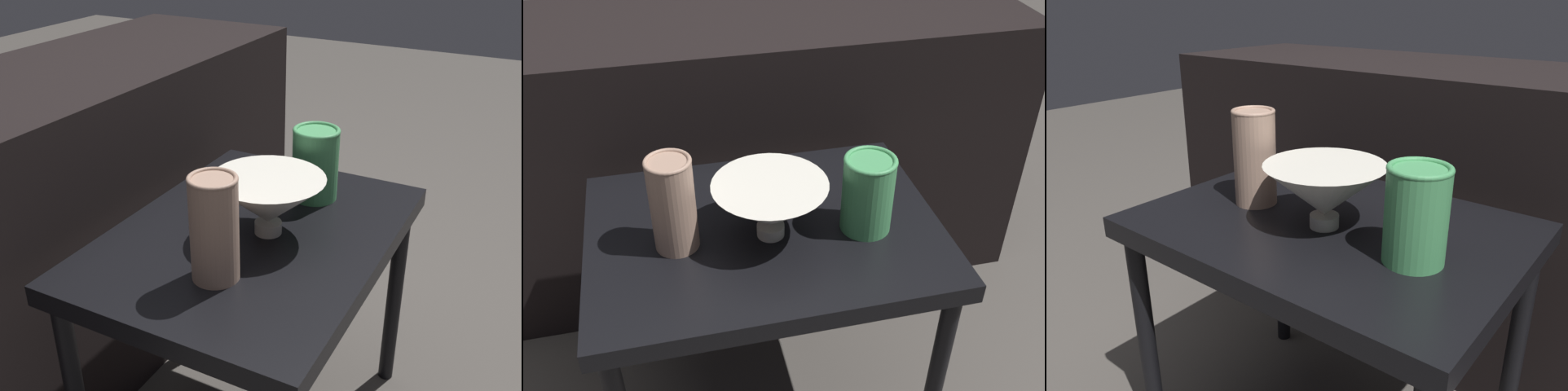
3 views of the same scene
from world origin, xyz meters
The scene contains 5 objects.
table centered at (0.00, 0.00, 0.47)m, with size 0.69×0.51×0.53m.
couch_backdrop centered at (0.00, 0.57, 0.38)m, with size 1.61×0.50×0.76m.
bowl centered at (0.01, -0.03, 0.60)m, with size 0.22×0.22×0.12m.
vase_textured_left centered at (-0.17, -0.02, 0.63)m, with size 0.08×0.08×0.19m.
vase_colorful_right centered at (0.19, -0.04, 0.61)m, with size 0.10×0.10×0.16m.
Camera 3 is at (0.50, -0.70, 0.92)m, focal length 35.00 mm.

